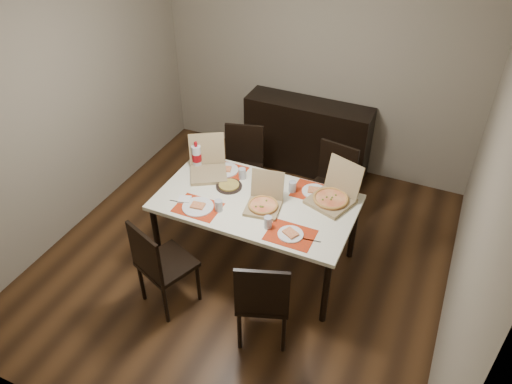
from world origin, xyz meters
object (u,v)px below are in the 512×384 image
chair_near_right (263,298)px  pizza_box_center (264,202)px  chair_near_left (159,263)px  chair_far_left (243,164)px  dining_table (256,206)px  chair_far_right (331,184)px  soda_bottle (197,157)px  sideboard (307,137)px  dip_bowl (269,188)px

chair_near_right → pizza_box_center: pizza_box_center is taller
chair_near_right → chair_near_left: bearing=-179.3°
chair_near_right → chair_far_left: same height
chair_near_right → chair_far_left: size_ratio=1.00×
chair_near_left → chair_near_right: size_ratio=1.00×
dining_table → chair_far_left: (-0.53, 0.82, -0.17)m
chair_far_left → dining_table: bearing=-57.3°
chair_far_right → dining_table: bearing=-118.9°
chair_far_right → soda_bottle: bearing=-154.4°
pizza_box_center → chair_near_right: bearing=-67.0°
sideboard → chair_near_right: (0.54, -2.59, 0.06)m
sideboard → dip_bowl: sideboard is taller
chair_near_left → soda_bottle: 1.19m
sideboard → dip_bowl: (0.15, -1.53, 0.31)m
dining_table → chair_far_left: bearing=122.7°
chair_far_left → chair_far_right: 1.00m
dining_table → chair_far_left: chair_far_left is taller
soda_bottle → dip_bowl: bearing=-3.4°
soda_bottle → chair_far_left: bearing=67.1°
sideboard → chair_near_left: chair_near_left is taller
pizza_box_center → soda_bottle: pizza_box_center is taller
dining_table → chair_near_right: (0.43, -0.84, -0.17)m
dining_table → chair_far_right: 0.99m
pizza_box_center → dip_bowl: pizza_box_center is taller
soda_bottle → chair_far_right: bearing=25.6°
dip_bowl → chair_far_left: bearing=133.3°
chair_far_left → chair_far_right: same height
sideboard → chair_near_right: bearing=-78.2°
chair_far_right → pizza_box_center: bearing=-112.3°
sideboard → dining_table: (0.11, -1.75, 0.23)m
chair_near_right → dip_bowl: chair_near_right is taller
chair_near_left → chair_far_right: 1.97m
pizza_box_center → dip_bowl: size_ratio=3.63×
chair_far_left → dip_bowl: size_ratio=9.01×
chair_far_left → soda_bottle: size_ratio=3.25×
chair_far_left → pizza_box_center: 1.11m
chair_far_left → sideboard: bearing=65.7°
sideboard → dining_table: bearing=-86.5°
chair_near_right → dip_bowl: (-0.39, 1.05, 0.25)m
chair_near_left → chair_near_right: bearing=0.7°
sideboard → pizza_box_center: 1.85m
dining_table → chair_near_right: chair_near_right is taller
chair_near_left → chair_near_right: 0.96m
sideboard → pizza_box_center: pizza_box_center is taller
dining_table → soda_bottle: 0.83m
chair_near_right → soda_bottle: 1.66m
chair_far_left → chair_far_right: bearing=2.0°
chair_near_left → soda_bottle: (-0.24, 1.11, 0.36)m
chair_far_right → chair_far_left: bearing=-178.0°
dining_table → dip_bowl: size_ratio=17.45×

